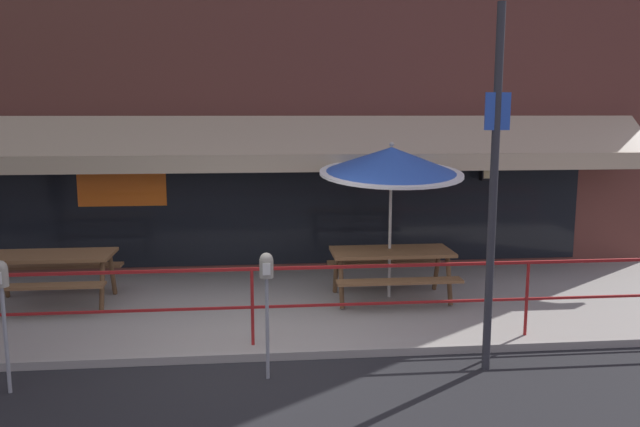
% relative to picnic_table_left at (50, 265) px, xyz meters
% --- Properties ---
extents(ground_plane, '(120.00, 120.00, 0.00)m').
position_rel_picnic_table_left_xyz_m(ground_plane, '(2.95, -2.22, -0.71)').
color(ground_plane, black).
extents(patio_deck, '(15.00, 4.00, 0.10)m').
position_rel_picnic_table_left_xyz_m(patio_deck, '(2.95, -0.22, -0.66)').
color(patio_deck, gray).
rests_on(patio_deck, ground).
extents(restaurant_building, '(15.00, 1.60, 8.24)m').
position_rel_picnic_table_left_xyz_m(restaurant_building, '(2.95, 2.01, 3.38)').
color(restaurant_building, brown).
rests_on(restaurant_building, ground).
extents(patio_railing, '(13.84, 0.04, 0.97)m').
position_rel_picnic_table_left_xyz_m(patio_railing, '(2.95, -1.92, 0.09)').
color(patio_railing, maroon).
rests_on(patio_railing, patio_deck).
extents(picnic_table_left, '(1.80, 1.42, 0.76)m').
position_rel_picnic_table_left_xyz_m(picnic_table_left, '(0.00, 0.00, 0.00)').
color(picnic_table_left, brown).
rests_on(picnic_table_left, patio_deck).
extents(picnic_table_centre, '(1.80, 1.42, 0.76)m').
position_rel_picnic_table_left_xyz_m(picnic_table_centre, '(5.02, -0.24, 0.00)').
color(picnic_table_centre, brown).
rests_on(picnic_table_centre, patio_deck).
extents(patio_umbrella_centre, '(2.14, 2.14, 2.40)m').
position_rel_picnic_table_left_xyz_m(patio_umbrella_centre, '(5.02, -0.11, 1.47)').
color(patio_umbrella_centre, '#B7B2A8').
rests_on(patio_umbrella_centre, patio_deck).
extents(parking_meter_near, '(0.15, 0.16, 1.42)m').
position_rel_picnic_table_left_xyz_m(parking_meter_near, '(0.43, -2.78, 0.44)').
color(parking_meter_near, gray).
rests_on(parking_meter_near, ground).
extents(parking_meter_far, '(0.15, 0.16, 1.42)m').
position_rel_picnic_table_left_xyz_m(parking_meter_far, '(3.12, -2.69, 0.44)').
color(parking_meter_far, gray).
rests_on(parking_meter_far, ground).
extents(street_sign_pole, '(0.28, 0.09, 4.05)m').
position_rel_picnic_table_left_xyz_m(street_sign_pole, '(5.61, -2.67, 1.38)').
color(street_sign_pole, '#2D2D33').
rests_on(street_sign_pole, ground).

